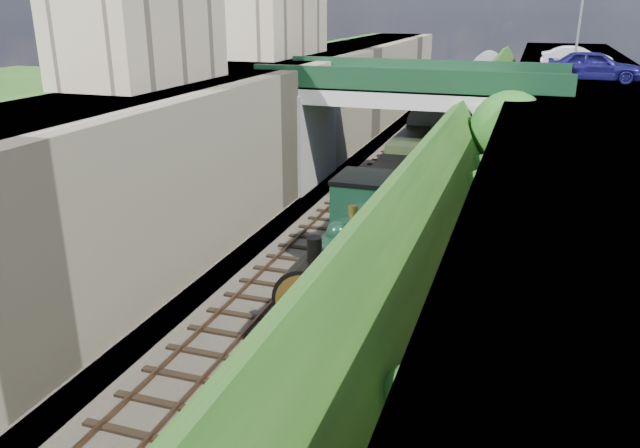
# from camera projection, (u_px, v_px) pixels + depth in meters

# --- Properties ---
(trackbed) EXTENTS (10.00, 90.00, 0.20)m
(trackbed) POSITION_uv_depth(u_px,v_px,m) (383.00, 213.00, 32.12)
(trackbed) COLOR #473F38
(trackbed) RESTS_ON ground
(retaining_wall) EXTENTS (1.00, 90.00, 7.00)m
(retaining_wall) POSITION_uv_depth(u_px,v_px,m) (283.00, 140.00, 32.64)
(retaining_wall) COLOR #756B56
(retaining_wall) RESTS_ON ground
(street_plateau_left) EXTENTS (6.00, 90.00, 7.00)m
(street_plateau_left) POSITION_uv_depth(u_px,v_px,m) (223.00, 136.00, 33.69)
(street_plateau_left) COLOR #262628
(street_plateau_left) RESTS_ON ground
(street_plateau_right) EXTENTS (8.00, 90.00, 6.25)m
(street_plateau_right) POSITION_uv_depth(u_px,v_px,m) (590.00, 170.00, 28.24)
(street_plateau_right) COLOR #262628
(street_plateau_right) RESTS_ON ground
(embankment_slope) EXTENTS (4.13, 90.00, 6.36)m
(embankment_slope) POSITION_uv_depth(u_px,v_px,m) (483.00, 186.00, 27.07)
(embankment_slope) COLOR #1E4714
(embankment_slope) RESTS_ON ground
(track_left) EXTENTS (2.50, 90.00, 0.20)m
(track_left) POSITION_uv_depth(u_px,v_px,m) (346.00, 206.00, 32.67)
(track_left) COLOR black
(track_left) RESTS_ON trackbed
(track_right) EXTENTS (2.50, 90.00, 0.20)m
(track_right) POSITION_uv_depth(u_px,v_px,m) (407.00, 212.00, 31.71)
(track_right) COLOR black
(track_right) RESTS_ON trackbed
(road_bridge) EXTENTS (16.00, 6.40, 7.25)m
(road_bridge) POSITION_uv_depth(u_px,v_px,m) (419.00, 124.00, 34.08)
(road_bridge) COLOR gray
(road_bridge) RESTS_ON ground
(building_far) EXTENTS (5.00, 10.00, 6.00)m
(building_far) POSITION_uv_depth(u_px,v_px,m) (267.00, 8.00, 40.91)
(building_far) COLOR gray
(building_far) RESTS_ON street_plateau_left
(building_near) EXTENTS (4.00, 8.00, 4.00)m
(building_near) POSITION_uv_depth(u_px,v_px,m) (142.00, 35.00, 26.65)
(building_near) COLOR gray
(building_near) RESTS_ON street_plateau_left
(tree) EXTENTS (3.60, 3.80, 6.60)m
(tree) POSITION_uv_depth(u_px,v_px,m) (512.00, 133.00, 28.68)
(tree) COLOR black
(tree) RESTS_ON ground
(lamppost) EXTENTS (0.87, 0.15, 6.00)m
(lamppost) POSITION_uv_depth(u_px,v_px,m) (581.00, 17.00, 34.50)
(lamppost) COLOR gray
(lamppost) RESTS_ON street_plateau_right
(car_blue) EXTENTS (4.95, 2.11, 1.67)m
(car_blue) POSITION_uv_depth(u_px,v_px,m) (594.00, 66.00, 33.77)
(car_blue) COLOR #151353
(car_blue) RESTS_ON street_plateau_right
(car_silver) EXTENTS (4.40, 1.61, 1.44)m
(car_silver) POSITION_uv_depth(u_px,v_px,m) (576.00, 58.00, 40.33)
(car_silver) COLOR silver
(car_silver) RESTS_ON street_plateau_right
(locomotive) EXTENTS (3.10, 10.23, 3.83)m
(locomotive) POSITION_uv_depth(u_px,v_px,m) (351.00, 256.00, 21.88)
(locomotive) COLOR black
(locomotive) RESTS_ON trackbed
(tender) EXTENTS (2.70, 6.00, 3.05)m
(tender) POSITION_uv_depth(u_px,v_px,m) (395.00, 203.00, 28.55)
(tender) COLOR black
(tender) RESTS_ON trackbed
(coach_front) EXTENTS (2.90, 18.00, 3.70)m
(coach_front) POSITION_uv_depth(u_px,v_px,m) (437.00, 140.00, 39.67)
(coach_front) COLOR black
(coach_front) RESTS_ON trackbed
(coach_middle) EXTENTS (2.90, 18.00, 3.70)m
(coach_middle) POSITION_uv_depth(u_px,v_px,m) (469.00, 100.00, 56.46)
(coach_middle) COLOR black
(coach_middle) RESTS_ON trackbed
(coach_rear) EXTENTS (2.90, 18.00, 3.70)m
(coach_rear) POSITION_uv_depth(u_px,v_px,m) (486.00, 78.00, 73.26)
(coach_rear) COLOR black
(coach_rear) RESTS_ON trackbed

